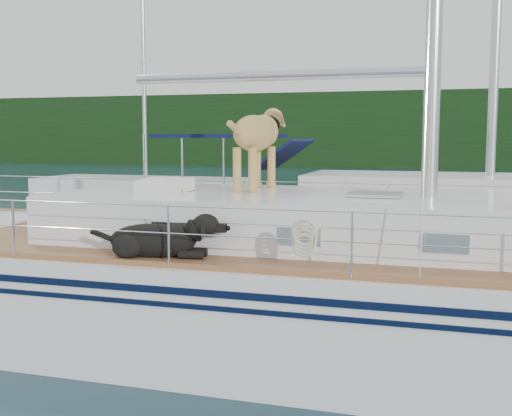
% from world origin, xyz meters
% --- Properties ---
extents(ground, '(120.00, 120.00, 0.00)m').
position_xyz_m(ground, '(0.00, 0.00, 0.00)').
color(ground, black).
rests_on(ground, ground).
extents(tree_line, '(90.00, 3.00, 6.00)m').
position_xyz_m(tree_line, '(0.00, 45.00, 3.00)').
color(tree_line, black).
rests_on(tree_line, ground).
extents(shore_bank, '(92.00, 1.00, 1.20)m').
position_xyz_m(shore_bank, '(0.00, 46.20, 0.60)').
color(shore_bank, '#595147').
rests_on(shore_bank, ground).
extents(main_sailboat, '(12.00, 3.80, 14.01)m').
position_xyz_m(main_sailboat, '(0.09, 0.00, 0.68)').
color(main_sailboat, white).
rests_on(main_sailboat, ground).
extents(neighbor_sailboat, '(11.00, 3.50, 13.30)m').
position_xyz_m(neighbor_sailboat, '(1.27, 5.92, 0.63)').
color(neighbor_sailboat, white).
rests_on(neighbor_sailboat, ground).
extents(bg_boat_west, '(8.00, 3.00, 11.65)m').
position_xyz_m(bg_boat_west, '(-8.00, 14.00, 0.45)').
color(bg_boat_west, white).
rests_on(bg_boat_west, ground).
extents(bg_boat_center, '(7.20, 3.00, 11.65)m').
position_xyz_m(bg_boat_center, '(4.00, 16.00, 0.45)').
color(bg_boat_center, white).
rests_on(bg_boat_center, ground).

